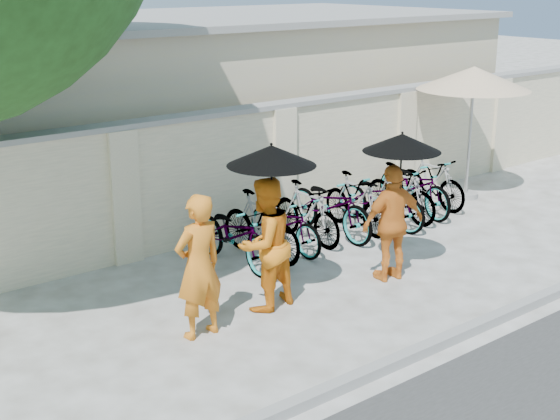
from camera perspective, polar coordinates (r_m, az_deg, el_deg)
ground at (r=10.10m, az=2.39°, el=-7.33°), size 80.00×80.00×0.00m
kerb at (r=9.00m, az=9.65°, el=-10.37°), size 40.00×0.16×0.12m
compound_wall at (r=12.74m, az=-3.63°, el=2.60°), size 20.00×0.30×2.00m
building_behind at (r=16.29m, az=-8.58°, el=7.77°), size 14.00×6.00×3.20m
monk_left at (r=9.15m, az=-5.97°, el=-4.13°), size 0.66×0.46×1.76m
monk_center at (r=9.86m, az=-1.12°, el=-2.51°), size 0.93×0.77×1.73m
parasol_center at (r=9.51m, az=-0.63°, el=4.01°), size 1.11×1.11×1.17m
monk_right at (r=10.92m, az=8.26°, el=-0.94°), size 1.03×0.58×1.66m
parasol_right at (r=10.59m, az=8.91°, el=4.89°), size 1.06×1.06×1.16m
patio_umbrella at (r=15.02m, az=13.98°, el=9.24°), size 2.58×2.58×2.50m
bike_0 at (r=11.42m, az=-3.34°, el=-1.79°), size 0.69×1.87×0.97m
bike_1 at (r=11.73m, az=-1.41°, el=-1.15°), size 0.62×1.73×1.02m
bike_2 at (r=12.08m, az=0.40°, el=-0.96°), size 0.61×1.67×0.87m
bike_3 at (r=12.44m, az=1.95°, el=-0.20°), size 0.48×1.62×0.97m
bike_4 at (r=12.74m, az=3.72°, el=0.36°), size 0.71×1.98×1.04m
bike_5 at (r=13.04m, az=5.57°, el=0.55°), size 0.59×1.65×0.97m
bike_6 at (r=13.33m, az=7.38°, el=0.88°), size 0.82×1.92×0.98m
bike_7 at (r=13.70m, az=8.81°, el=1.27°), size 0.49×1.64×0.98m
bike_8 at (r=14.15m, az=9.83°, el=1.76°), size 0.92×1.98×1.00m
bike_9 at (r=14.56m, az=11.01°, el=2.05°), size 0.50×1.62×0.97m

